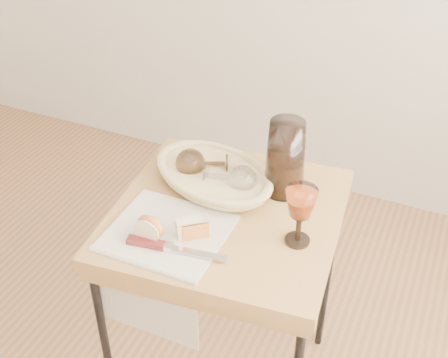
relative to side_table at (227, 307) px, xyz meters
The scene contains 10 objects.
side_table is the anchor object (origin of this frame).
tea_towel 0.43m from the side_table, 125.32° to the right, with size 0.30×0.27×0.01m, color silver.
bread_basket 0.43m from the side_table, 131.63° to the left, with size 0.34×0.24×0.05m, color olive, non-canonical shape.
goblet_lying_a 0.47m from the side_table, 136.16° to the left, with size 0.14×0.09×0.09m, color brown, non-canonical shape.
goblet_lying_b 0.45m from the side_table, 114.48° to the left, with size 0.13×0.08×0.08m, color white, non-canonical shape.
pitcher 0.53m from the side_table, 54.99° to the left, with size 0.16×0.24×0.26m, color black, non-canonical shape.
wine_goblet 0.52m from the side_table, 10.71° to the right, with size 0.08×0.08×0.17m, color white, non-canonical shape.
apple_half 0.48m from the side_table, 125.37° to the right, with size 0.08×0.04×0.07m, color red.
apple_wedge 0.44m from the side_table, 107.47° to the right, with size 0.07×0.04×0.05m, color beige.
table_knife 0.45m from the side_table, 105.87° to the right, with size 0.26×0.03×0.02m, color silver, non-canonical shape.
Camera 1 is at (0.91, -0.60, 1.75)m, focal length 45.93 mm.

